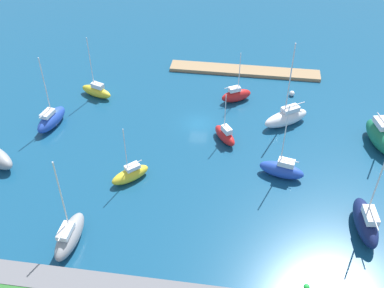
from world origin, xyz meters
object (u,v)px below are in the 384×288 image
sailboat_yellow_along_channel (96,91)px  sailboat_red_near_pier (236,95)px  pier_dock (244,71)px  sailboat_navy_by_breakwater (366,222)px  sailboat_gray_outer_mooring (70,236)px  sailboat_blue_inner_mooring (282,169)px  sailboat_red_mid_basin (225,135)px  mooring_buoy_white (292,93)px  sailboat_white_center_basin (286,117)px  sailboat_green_far_north (381,136)px  sailboat_yellow_lone_south (130,174)px  sailboat_blue_east_end (51,119)px

sailboat_yellow_along_channel → sailboat_red_near_pier: bearing=-154.6°
pier_dock → sailboat_navy_by_breakwater: bearing=114.2°
sailboat_gray_outer_mooring → sailboat_blue_inner_mooring: size_ratio=1.07×
pier_dock → sailboat_red_mid_basin: 19.00m
sailboat_yellow_along_channel → pier_dock: bearing=-133.6°
sailboat_yellow_along_channel → mooring_buoy_white: 30.21m
sailboat_yellow_along_channel → sailboat_blue_inner_mooring: bearing=173.8°
pier_dock → sailboat_white_center_basin: sailboat_white_center_basin is taller
sailboat_green_far_north → sailboat_red_near_pier: size_ratio=1.39×
sailboat_blue_inner_mooring → sailboat_navy_by_breakwater: 11.59m
sailboat_green_far_north → sailboat_red_near_pier: sailboat_green_far_north is taller
sailboat_blue_inner_mooring → sailboat_yellow_lone_south: size_ratio=1.31×
sailboat_navy_by_breakwater → sailboat_yellow_lone_south: size_ratio=1.48×
sailboat_red_mid_basin → sailboat_yellow_lone_south: sailboat_yellow_lone_south is taller
sailboat_gray_outer_mooring → sailboat_navy_by_breakwater: 31.48m
sailboat_gray_outer_mooring → mooring_buoy_white: sailboat_gray_outer_mooring is taller
sailboat_gray_outer_mooring → mooring_buoy_white: bearing=-34.0°
sailboat_gray_outer_mooring → sailboat_green_far_north: sailboat_gray_outer_mooring is taller
sailboat_yellow_along_channel → sailboat_red_near_pier: sailboat_yellow_along_channel is taller
sailboat_yellow_along_channel → sailboat_white_center_basin: bearing=-165.8°
sailboat_red_mid_basin → mooring_buoy_white: size_ratio=8.75×
pier_dock → sailboat_gray_outer_mooring: bearing=67.2°
sailboat_blue_east_end → sailboat_red_mid_basin: bearing=-78.2°
sailboat_gray_outer_mooring → sailboat_red_near_pier: bearing=-25.1°
sailboat_yellow_along_channel → sailboat_red_mid_basin: bearing=178.9°
sailboat_green_far_north → sailboat_yellow_lone_south: (31.22, 11.30, -0.62)m
sailboat_white_center_basin → mooring_buoy_white: bearing=-132.5°
sailboat_yellow_along_channel → sailboat_gray_outer_mooring: 28.67m
sailboat_red_mid_basin → sailboat_yellow_lone_south: 14.23m
sailboat_white_center_basin → sailboat_yellow_lone_south: size_ratio=1.60×
pier_dock → sailboat_green_far_north: 25.35m
sailboat_navy_by_breakwater → sailboat_blue_east_end: (40.74, -13.53, -0.27)m
sailboat_green_far_north → sailboat_yellow_lone_south: 33.21m
sailboat_gray_outer_mooring → sailboat_red_near_pier: (-15.43, -29.77, -0.19)m
sailboat_gray_outer_mooring → sailboat_navy_by_breakwater: sailboat_navy_by_breakwater is taller
sailboat_gray_outer_mooring → sailboat_yellow_lone_south: bearing=-17.9°
sailboat_gray_outer_mooring → sailboat_white_center_basin: bearing=-40.3°
sailboat_gray_outer_mooring → sailboat_navy_by_breakwater: size_ratio=0.95×
sailboat_red_mid_basin → sailboat_red_near_pier: (-0.83, -10.00, 0.05)m
sailboat_yellow_along_channel → sailboat_yellow_lone_south: 20.15m
sailboat_blue_inner_mooring → sailboat_red_near_pier: size_ratio=1.29×
sailboat_gray_outer_mooring → sailboat_blue_east_end: sailboat_gray_outer_mooring is taller
sailboat_blue_east_end → pier_dock: bearing=-42.3°
sailboat_yellow_along_channel → mooring_buoy_white: size_ratio=11.80×
sailboat_blue_inner_mooring → sailboat_red_near_pier: (6.67, -16.01, -0.05)m
pier_dock → sailboat_yellow_lone_south: 30.85m
sailboat_navy_by_breakwater → mooring_buoy_white: sailboat_navy_by_breakwater is taller
sailboat_red_near_pier → sailboat_blue_east_end: bearing=172.5°
sailboat_yellow_along_channel → sailboat_navy_by_breakwater: sailboat_navy_by_breakwater is taller
sailboat_navy_by_breakwater → sailboat_white_center_basin: bearing=17.8°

